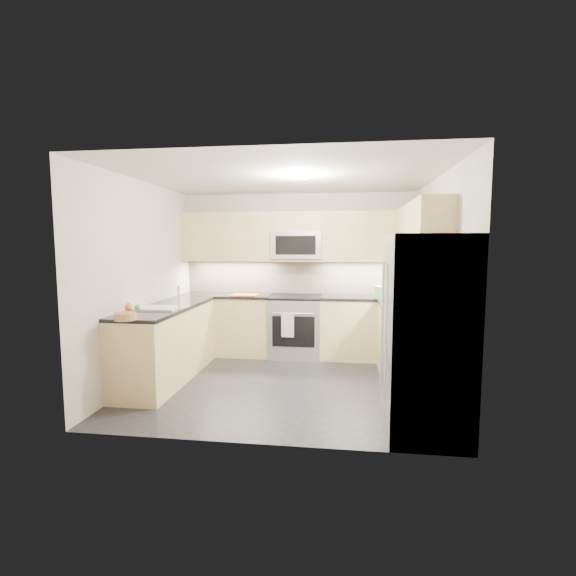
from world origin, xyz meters
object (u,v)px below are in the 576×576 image
at_px(microwave, 297,245).
at_px(cutting_board, 245,295).
at_px(utensil_bowl, 384,292).
at_px(refrigerator, 426,335).
at_px(gas_range, 296,327).
at_px(fruit_basket, 125,316).

relative_size(microwave, cutting_board, 1.97).
relative_size(utensil_bowl, cutting_board, 0.76).
distance_m(microwave, refrigerator, 3.04).
xyz_separation_m(microwave, utensil_bowl, (1.30, -0.22, -0.68)).
height_order(microwave, cutting_board, microwave).
xyz_separation_m(gas_range, refrigerator, (1.45, -2.43, 0.45)).
distance_m(refrigerator, utensil_bowl, 2.34).
distance_m(microwave, utensil_bowl, 1.48).
xyz_separation_m(gas_range, microwave, (0.00, 0.12, 1.24)).
relative_size(gas_range, utensil_bowl, 3.12).
xyz_separation_m(cutting_board, fruit_basket, (-0.72, -2.21, 0.03)).
bearing_deg(cutting_board, utensil_bowl, -0.50).
distance_m(gas_range, fruit_basket, 2.78).
bearing_deg(microwave, fruit_basket, -121.89).
bearing_deg(refrigerator, utensil_bowl, 93.79).
relative_size(gas_range, fruit_basket, 4.28).
xyz_separation_m(utensil_bowl, fruit_basket, (-2.80, -2.19, -0.04)).
relative_size(cutting_board, fruit_basket, 1.81).
height_order(microwave, fruit_basket, microwave).
bearing_deg(gas_range, fruit_basket, -123.27).
height_order(utensil_bowl, cutting_board, utensil_bowl).
distance_m(gas_range, utensil_bowl, 1.42).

